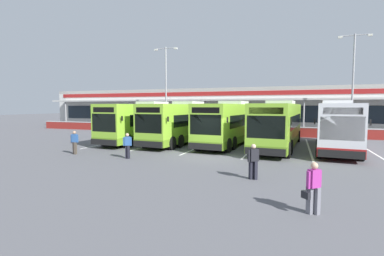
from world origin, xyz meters
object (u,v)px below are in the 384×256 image
Objects in this scene: coach_bus_left_centre at (184,123)px; coach_bus_centre at (231,124)px; lamp_post_centre at (353,79)px; coach_bus_leftmost at (147,122)px; pedestrian_child at (75,142)px; coach_bus_right_centre at (279,125)px; lamp_post_west at (166,84)px; pedestrian_with_handbag at (313,187)px; pedestrian_in_dark_coat at (127,145)px; pedestrian_near_bin at (253,160)px; coach_bus_rightmost at (336,126)px.

coach_bus_left_centre and coach_bus_centre have the same top height.
coach_bus_leftmost is at bearing -150.88° from lamp_post_centre.
coach_bus_leftmost is at bearing 83.71° from pedestrian_child.
coach_bus_leftmost is 8.06m from coach_bus_centre.
coach_bus_leftmost and coach_bus_right_centre have the same top height.
coach_bus_leftmost is 1.12× the size of lamp_post_west.
pedestrian_with_handbag is 26.52m from lamp_post_centre.
coach_bus_leftmost is 1.00× the size of coach_bus_right_centre.
pedestrian_with_handbag and pedestrian_in_dark_coat have the same top height.
pedestrian_with_handbag is at bearing -68.83° from coach_bus_centre.
coach_bus_right_centre is at bearing 87.26° from pedestrian_near_bin.
lamp_post_west is at bearing -178.18° from lamp_post_centre.
coach_bus_right_centre is at bearing -1.86° from coach_bus_leftmost.
coach_bus_left_centre is 1.00× the size of coach_bus_centre.
coach_bus_right_centre is 1.12× the size of lamp_post_centre.
pedestrian_near_bin is (-0.52, -10.81, -0.91)m from coach_bus_right_centre.
pedestrian_child and pedestrian_near_bin have the same top height.
coach_bus_leftmost is at bearing 136.09° from pedestrian_near_bin.
pedestrian_in_dark_coat is 8.59m from pedestrian_near_bin.
lamp_post_west reaches higher than pedestrian_near_bin.
pedestrian_in_dark_coat is 1.00× the size of pedestrian_near_bin.
coach_bus_centre is (4.30, 0.27, 0.00)m from coach_bus_left_centre.
pedestrian_with_handbag is 16.13m from pedestrian_child.
lamp_post_west reaches higher than coach_bus_left_centre.
coach_bus_leftmost is at bearing 178.14° from coach_bus_right_centre.
lamp_post_centre is at bearing 29.12° from coach_bus_leftmost.
pedestrian_with_handbag is at bearing -55.72° from coach_bus_left_centre.
coach_bus_leftmost is 7.60× the size of pedestrian_in_dark_coat.
coach_bus_leftmost reaches higher than pedestrian_in_dark_coat.
pedestrian_child is (-4.35, 0.15, 0.00)m from pedestrian_in_dark_coat.
coach_bus_rightmost reaches higher than pedestrian_near_bin.
coach_bus_leftmost is 16.38m from coach_bus_rightmost.
coach_bus_leftmost is 1.00× the size of coach_bus_left_centre.
coach_bus_right_centre is 7.60× the size of pedestrian_child.
pedestrian_near_bin is (11.64, -11.20, -0.91)m from coach_bus_leftmost.
coach_bus_left_centre is at bearing 87.82° from pedestrian_in_dark_coat.
lamp_post_west reaches higher than pedestrian_with_handbag.
coach_bus_centre reaches higher than pedestrian_near_bin.
coach_bus_left_centre is at bearing 179.96° from coach_bus_rightmost.
pedestrian_child is (-8.99, -9.05, -0.91)m from coach_bus_centre.
pedestrian_child is 12.85m from pedestrian_near_bin.
pedestrian_in_dark_coat is (-12.98, -8.92, -0.91)m from coach_bus_rightmost.
coach_bus_right_centre reaches higher than pedestrian_with_handbag.
coach_bus_leftmost is at bearing -176.72° from coach_bus_centre.
coach_bus_rightmost is 7.60× the size of pedestrian_with_handbag.
pedestrian_with_handbag is at bearing -46.66° from coach_bus_leftmost.
pedestrian_with_handbag is (13.94, -14.77, -0.93)m from coach_bus_leftmost.
pedestrian_with_handbag is (10.20, -14.96, -0.93)m from coach_bus_left_centre.
coach_bus_left_centre is at bearing 2.89° from coach_bus_leftmost.
lamp_post_centre reaches higher than coach_bus_centre.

